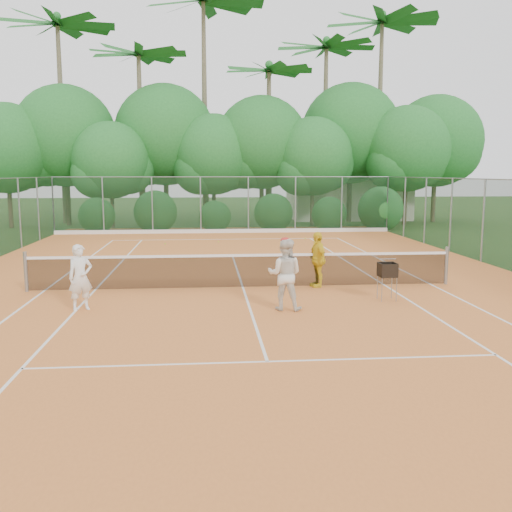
{
  "coord_description": "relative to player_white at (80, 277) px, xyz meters",
  "views": [
    {
      "loc": [
        -1.03,
        -15.79,
        3.25
      ],
      "look_at": [
        0.27,
        -1.2,
        1.1
      ],
      "focal_mm": 40.0,
      "sensor_mm": 36.0,
      "label": 1
    }
  ],
  "objects": [
    {
      "name": "stray_ball_b",
      "position": [
        3.54,
        12.94,
        -0.75
      ],
      "size": [
        0.07,
        0.07,
        0.07
      ],
      "primitive_type": "sphere",
      "color": "gold",
      "rests_on": "clay_court"
    },
    {
      "name": "stray_ball_c",
      "position": [
        7.81,
        13.87,
        -0.75
      ],
      "size": [
        0.07,
        0.07,
        0.07
      ],
      "primitive_type": "sphere",
      "color": "#CCE735",
      "rests_on": "clay_court"
    },
    {
      "name": "ground",
      "position": [
        3.99,
        2.28,
        -0.8
      ],
      "size": [
        120.0,
        120.0,
        0.0
      ],
      "primitive_type": "plane",
      "color": "#254518",
      "rests_on": "ground"
    },
    {
      "name": "player_yellow",
      "position": [
        6.11,
        2.25,
        0.01
      ],
      "size": [
        0.58,
        0.99,
        1.58
      ],
      "primitive_type": "imported",
      "rotation": [
        0.0,
        0.0,
        -1.34
      ],
      "color": "yellow",
      "rests_on": "clay_court"
    },
    {
      "name": "player_center_grp",
      "position": [
        4.81,
        -0.4,
        0.08
      ],
      "size": [
        0.97,
        0.85,
        1.73
      ],
      "color": "silver",
      "rests_on": "clay_court"
    },
    {
      "name": "tennis_net",
      "position": [
        3.99,
        2.28,
        -0.27
      ],
      "size": [
        11.97,
        0.1,
        1.1
      ],
      "color": "gray",
      "rests_on": "clay_court"
    },
    {
      "name": "court_markings",
      "position": [
        3.99,
        2.28,
        -0.78
      ],
      "size": [
        11.03,
        23.83,
        0.01
      ],
      "color": "white",
      "rests_on": "clay_court"
    },
    {
      "name": "fence_back",
      "position": [
        3.99,
        17.28,
        0.72
      ],
      "size": [
        18.07,
        0.07,
        3.0
      ],
      "color": "#19381E",
      "rests_on": "clay_court"
    },
    {
      "name": "clay_court",
      "position": [
        3.99,
        2.28,
        -0.79
      ],
      "size": [
        18.0,
        36.0,
        0.02
      ],
      "primitive_type": "cube",
      "color": "orange",
      "rests_on": "ground"
    },
    {
      "name": "ball_hopper",
      "position": [
        7.54,
        0.38,
        -0.02
      ],
      "size": [
        0.42,
        0.42,
        0.96
      ],
      "rotation": [
        0.0,
        0.0,
        -0.11
      ],
      "color": "gray",
      "rests_on": "clay_court"
    },
    {
      "name": "player_white",
      "position": [
        0.0,
        0.0,
        0.0
      ],
      "size": [
        0.68,
        0.6,
        1.56
      ],
      "primitive_type": "imported",
      "rotation": [
        0.0,
        0.0,
        0.49
      ],
      "color": "white",
      "rests_on": "clay_court"
    },
    {
      "name": "tropical_treeline",
      "position": [
        5.42,
        22.5,
        4.31
      ],
      "size": [
        32.1,
        8.49,
        15.03
      ],
      "color": "brown",
      "rests_on": "ground"
    },
    {
      "name": "stray_ball_a",
      "position": [
        1.12,
        12.36,
        -0.75
      ],
      "size": [
        0.07,
        0.07,
        0.07
      ],
      "primitive_type": "sphere",
      "color": "gold",
      "rests_on": "clay_court"
    },
    {
      "name": "club_building",
      "position": [
        12.99,
        26.28,
        0.7
      ],
      "size": [
        8.0,
        5.0,
        3.0
      ],
      "primitive_type": "cube",
      "color": "beige",
      "rests_on": "ground"
    }
  ]
}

